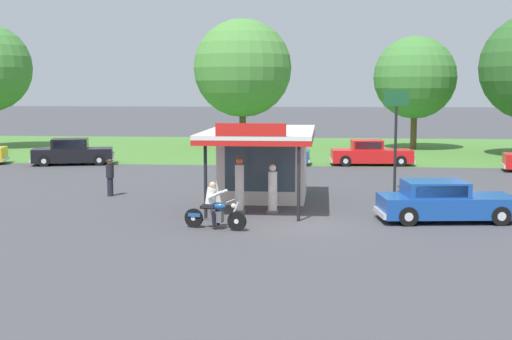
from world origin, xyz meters
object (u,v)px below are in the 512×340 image
at_px(gas_pump_nearside, 240,187).
at_px(parked_car_back_row_right, 371,154).
at_px(parked_car_back_row_far_left, 265,153).
at_px(motorcycle_with_rider, 214,210).
at_px(bystander_admiring_sedan, 110,177).
at_px(parked_car_back_row_centre_right, 72,153).
at_px(gas_pump_offside, 273,191).
at_px(featured_classic_sedan, 444,202).
at_px(roadside_pole_sign, 396,123).

bearing_deg(gas_pump_nearside, parked_car_back_row_right, 70.64).
bearing_deg(parked_car_back_row_right, parked_car_back_row_far_left, -177.85).
height_order(motorcycle_with_rider, parked_car_back_row_right, motorcycle_with_rider).
relative_size(parked_car_back_row_far_left, bystander_admiring_sedan, 3.57).
bearing_deg(parked_car_back_row_centre_right, parked_car_back_row_far_left, 5.60).
height_order(motorcycle_with_rider, parked_car_back_row_far_left, motorcycle_with_rider).
bearing_deg(bystander_admiring_sedan, gas_pump_offside, -25.33).
xyz_separation_m(parked_car_back_row_far_left, bystander_admiring_sedan, (-5.61, -13.23, 0.17)).
relative_size(gas_pump_nearside, parked_car_back_row_far_left, 0.37).
bearing_deg(parked_car_back_row_right, bystander_admiring_sedan, -131.60).
bearing_deg(featured_classic_sedan, parked_car_back_row_right, 94.46).
height_order(parked_car_back_row_far_left, bystander_admiring_sedan, bystander_admiring_sedan).
bearing_deg(motorcycle_with_rider, gas_pump_nearside, 81.83).
height_order(parked_car_back_row_centre_right, parked_car_back_row_right, parked_car_back_row_centre_right).
xyz_separation_m(gas_pump_nearside, gas_pump_offside, (1.24, -0.00, -0.12)).
relative_size(motorcycle_with_rider, bystander_admiring_sedan, 1.36).
bearing_deg(gas_pump_nearside, motorcycle_with_rider, -98.17).
xyz_separation_m(bystander_admiring_sedan, roadside_pole_sign, (12.27, 2.01, 2.28)).
relative_size(gas_pump_offside, bystander_admiring_sedan, 1.15).
relative_size(motorcycle_with_rider, roadside_pole_sign, 0.47).
bearing_deg(gas_pump_nearside, parked_car_back_row_centre_right, 127.90).
height_order(gas_pump_offside, featured_classic_sedan, gas_pump_offside).
relative_size(gas_pump_nearside, bystander_admiring_sedan, 1.30).
height_order(parked_car_back_row_centre_right, roadside_pole_sign, roadside_pole_sign).
relative_size(gas_pump_offside, parked_car_back_row_right, 0.36).
bearing_deg(roadside_pole_sign, bystander_admiring_sedan, -170.71).
xyz_separation_m(motorcycle_with_rider, parked_car_back_row_far_left, (0.05, 19.89, 0.02)).
bearing_deg(parked_car_back_row_centre_right, roadside_pole_sign, -28.80).
xyz_separation_m(gas_pump_nearside, parked_car_back_row_right, (5.94, 16.90, -0.27)).
bearing_deg(motorcycle_with_rider, featured_classic_sedan, 15.79).
height_order(gas_pump_offside, parked_car_back_row_right, gas_pump_offside).
distance_m(parked_car_back_row_right, bystander_admiring_sedan, 18.01).
height_order(parked_car_back_row_right, roadside_pole_sign, roadside_pole_sign).
bearing_deg(gas_pump_offside, gas_pump_nearside, 179.99).
bearing_deg(roadside_pole_sign, parked_car_back_row_far_left, 120.70).
relative_size(bystander_admiring_sedan, roadside_pole_sign, 0.35).
bearing_deg(motorcycle_with_rider, roadside_pole_sign, 52.25).
relative_size(gas_pump_nearside, motorcycle_with_rider, 0.96).
xyz_separation_m(featured_classic_sedan, parked_car_back_row_centre_right, (-19.41, 16.54, 0.06)).
bearing_deg(gas_pump_offside, bystander_admiring_sedan, 154.67).
xyz_separation_m(gas_pump_nearside, parked_car_back_row_centre_right, (-12.08, 15.52, -0.22)).
xyz_separation_m(featured_classic_sedan, roadside_pole_sign, (-1.08, 6.47, 2.46)).
distance_m(gas_pump_nearside, parked_car_back_row_far_left, 16.67).
distance_m(parked_car_back_row_centre_right, roadside_pole_sign, 21.05).
relative_size(parked_car_back_row_centre_right, parked_car_back_row_right, 1.02).
relative_size(gas_pump_offside, parked_car_back_row_far_left, 0.32).
distance_m(gas_pump_offside, bystander_admiring_sedan, 8.03).
height_order(featured_classic_sedan, bystander_admiring_sedan, bystander_admiring_sedan).
bearing_deg(roadside_pole_sign, motorcycle_with_rider, -127.75).
relative_size(gas_pump_offside, roadside_pole_sign, 0.40).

